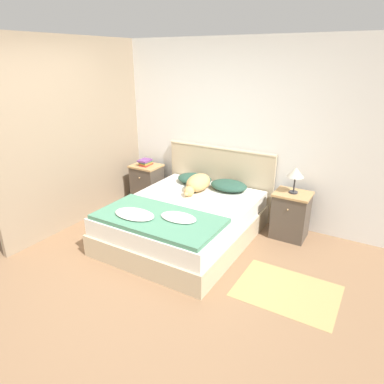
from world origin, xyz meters
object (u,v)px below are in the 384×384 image
(dog, at_px, (198,183))
(table_lamp, at_px, (296,173))
(pillow_left, at_px, (195,179))
(nightstand_right, at_px, (291,215))
(pillow_right, at_px, (229,185))
(bed, at_px, (184,221))
(nightstand_left, at_px, (147,183))
(book_stack, at_px, (145,162))

(dog, bearing_deg, table_lamp, 11.34)
(pillow_left, relative_size, table_lamp, 1.56)
(nightstand_right, bearing_deg, table_lamp, 90.00)
(pillow_left, height_order, pillow_right, same)
(bed, xyz_separation_m, dog, (-0.08, 0.51, 0.37))
(nightstand_right, distance_m, pillow_right, 0.95)
(table_lamp, bearing_deg, pillow_right, -179.57)
(pillow_right, bearing_deg, nightstand_left, 179.93)
(pillow_right, bearing_deg, dog, -145.76)
(nightstand_right, relative_size, book_stack, 2.75)
(dog, bearing_deg, nightstand_left, 167.26)
(book_stack, bearing_deg, bed, -31.81)
(pillow_right, relative_size, dog, 0.81)
(nightstand_left, bearing_deg, dog, -12.74)
(pillow_right, bearing_deg, bed, -110.58)
(nightstand_left, xyz_separation_m, book_stack, (-0.00, -0.01, 0.37))
(dog, xyz_separation_m, book_stack, (-1.12, 0.24, 0.08))
(bed, bearing_deg, book_stack, 148.19)
(pillow_left, relative_size, dog, 0.81)
(nightstand_left, relative_size, nightstand_right, 1.00)
(bed, height_order, pillow_right, pillow_right)
(book_stack, distance_m, table_lamp, 2.41)
(nightstand_right, distance_m, dog, 1.34)
(pillow_left, distance_m, dog, 0.32)
(bed, bearing_deg, nightstand_left, 147.73)
(bed, distance_m, pillow_left, 0.87)
(nightstand_left, height_order, book_stack, book_stack)
(bed, bearing_deg, pillow_left, 110.58)
(bed, distance_m, book_stack, 1.48)
(bed, xyz_separation_m, book_stack, (-1.20, 0.75, 0.44))
(bed, relative_size, pillow_left, 3.73)
(pillow_right, relative_size, table_lamp, 1.56)
(bed, xyz_separation_m, pillow_left, (-0.28, 0.76, 0.32))
(bed, xyz_separation_m, nightstand_left, (-1.20, 0.76, 0.07))
(table_lamp, bearing_deg, nightstand_left, -179.88)
(bed, relative_size, book_stack, 8.69)
(nightstand_left, height_order, pillow_left, nightstand_left)
(nightstand_right, xyz_separation_m, table_lamp, (0.00, 0.01, 0.59))
(dog, height_order, table_lamp, table_lamp)
(pillow_right, xyz_separation_m, dog, (-0.37, -0.25, 0.04))
(nightstand_left, bearing_deg, pillow_right, -0.07)
(nightstand_left, bearing_deg, table_lamp, 0.12)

